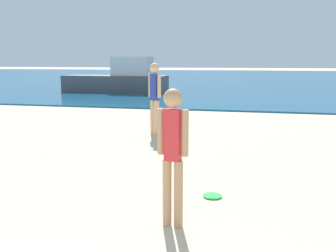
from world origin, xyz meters
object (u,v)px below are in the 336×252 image
person_standing (173,150)px  frisbee (213,196)px  person_distant (155,95)px  boat_near (119,80)px

person_standing → frisbee: bearing=-98.8°
frisbee → person_distant: bearing=115.3°
person_standing → frisbee: 1.40m
boat_near → person_distant: bearing=116.2°
person_standing → person_distant: (-1.65, 5.21, 0.13)m
person_standing → frisbee: (0.31, 1.05, -0.86)m
person_distant → frisbee: bearing=146.4°
boat_near → frisbee: bearing=116.5°
frisbee → boat_near: size_ratio=0.04×
frisbee → boat_near: (-7.38, 16.07, 0.73)m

